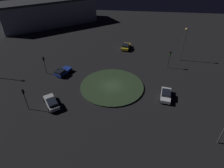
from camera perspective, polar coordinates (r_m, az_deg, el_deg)
name	(u,v)px	position (r m, az deg, el deg)	size (l,w,h in m)	color
ground_plane	(112,87)	(37.72, 0.00, -0.78)	(118.48, 118.48, 0.00)	black
roundabout_island	(112,86)	(37.64, 0.00, -0.61)	(12.67, 12.67, 0.28)	#2D4228
car_silver	(52,103)	(34.39, -17.93, -5.40)	(4.49, 4.01, 1.44)	silver
car_yellow	(126,46)	(52.96, 4.26, 11.34)	(4.50, 2.60, 1.47)	gold
car_blue	(63,72)	(42.54, -14.82, 3.69)	(4.31, 3.22, 1.42)	#1E38A5
car_white	(166,95)	(35.84, 16.07, -3.16)	(4.50, 2.57, 1.37)	white
traffic_light_north	(44,62)	(42.81, -19.92, 6.30)	(0.34, 0.38, 4.11)	#2D2D2D
traffic_light_southeast	(170,56)	(44.47, 17.12, 8.05)	(0.37, 0.39, 4.18)	#2D2D2D
traffic_light_northwest	(24,95)	(33.78, -25.12, -3.18)	(0.37, 0.40, 4.29)	#2D2D2D
streetlamp_southeast	(184,39)	(47.98, 21.16, 12.71)	(0.57, 0.57, 8.17)	#4C4C51
store_building	(49,12)	(75.51, -18.54, 19.98)	(28.20, 32.09, 8.70)	#8C939E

